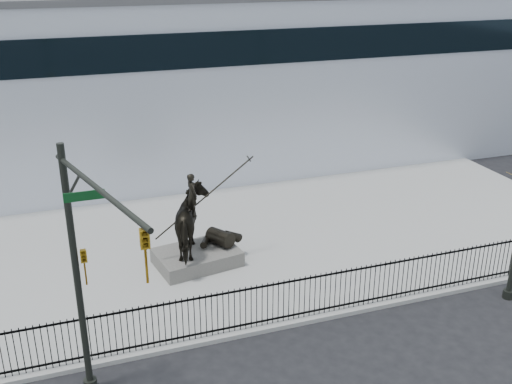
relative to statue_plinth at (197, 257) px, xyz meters
name	(u,v)px	position (x,y,z in m)	size (l,w,h in m)	color
ground	(326,341)	(2.59, -5.83, -0.43)	(120.00, 120.00, 0.00)	black
plaza	(252,242)	(2.59, 1.17, -0.36)	(30.00, 12.00, 0.15)	#9A9A97
building	(178,77)	(2.59, 14.17, 4.07)	(44.00, 14.00, 9.00)	silver
picket_fence	(310,296)	(2.59, -4.58, 0.47)	(22.10, 0.10, 1.50)	black
statue_plinth	(197,257)	(0.00, 0.00, 0.00)	(2.99, 2.06, 0.56)	#504E49
equestrian_statue	(197,222)	(0.06, 0.01, 1.45)	(3.79, 2.67, 3.25)	black
traffic_signal_left	(87,271)	(-4.16, -6.46, 3.60)	(1.52, 4.84, 7.00)	black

